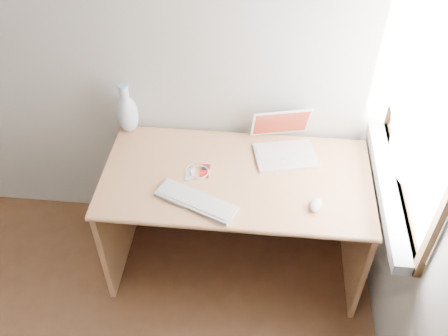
# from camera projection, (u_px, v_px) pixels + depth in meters

# --- Properties ---
(back_wall) EXTENTS (3.50, 0.04, 2.60)m
(back_wall) POSITION_uv_depth(u_px,v_px,m) (50.00, 26.00, 2.45)
(back_wall) COLOR silver
(back_wall) RESTS_ON floor
(window) EXTENTS (0.11, 0.99, 1.10)m
(window) POSITION_uv_depth(u_px,v_px,m) (422.00, 104.00, 2.02)
(window) COLOR white
(window) RESTS_ON right_wall
(desk) EXTENTS (1.36, 0.68, 0.72)m
(desk) POSITION_uv_depth(u_px,v_px,m) (237.00, 192.00, 2.72)
(desk) COLOR tan
(desk) RESTS_ON floor
(laptop) EXTENTS (0.35, 0.33, 0.21)m
(laptop) POSITION_uv_depth(u_px,v_px,m) (286.00, 144.00, 2.62)
(laptop) COLOR white
(laptop) RESTS_ON desk
(external_keyboard) EXTENTS (0.42, 0.27, 0.02)m
(external_keyboard) POSITION_uv_depth(u_px,v_px,m) (196.00, 201.00, 2.38)
(external_keyboard) COLOR white
(external_keyboard) RESTS_ON desk
(mouse) EXTENTS (0.08, 0.11, 0.03)m
(mouse) POSITION_uv_depth(u_px,v_px,m) (316.00, 205.00, 2.35)
(mouse) COLOR white
(mouse) RESTS_ON desk
(ipod) EXTENTS (0.04, 0.10, 0.01)m
(ipod) POSITION_uv_depth(u_px,v_px,m) (205.00, 171.00, 2.54)
(ipod) COLOR #A4100B
(ipod) RESTS_ON desk
(cable_coil) EXTENTS (0.16, 0.16, 0.01)m
(cable_coil) POSITION_uv_depth(u_px,v_px,m) (198.00, 171.00, 2.54)
(cable_coil) COLOR white
(cable_coil) RESTS_ON desk
(remote) EXTENTS (0.04, 0.09, 0.01)m
(remote) POSITION_uv_depth(u_px,v_px,m) (189.00, 175.00, 2.52)
(remote) COLOR white
(remote) RESTS_ON desk
(vase) EXTENTS (0.12, 0.12, 0.30)m
(vase) POSITION_uv_depth(u_px,v_px,m) (127.00, 113.00, 2.69)
(vase) COLOR white
(vase) RESTS_ON desk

